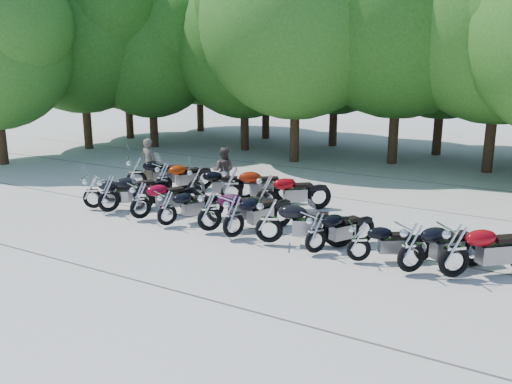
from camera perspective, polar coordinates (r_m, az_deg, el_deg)
The scene contains 30 objects.
ground at distance 14.38m, azimuth -3.01°, elevation -5.53°, with size 90.00×90.00×0.00m, color gray.
tree_0 at distance 33.36m, azimuth -13.61°, elevation 14.86°, with size 7.50×7.50×9.21m.
tree_1 at distance 29.80m, azimuth -11.06°, elevation 14.36°, with size 6.97×6.97×8.55m.
tree_2 at distance 28.28m, azimuth -1.24°, elevation 15.13°, with size 7.31×7.31×8.97m.
tree_3 at distance 25.14m, azimuth 4.29°, elevation 17.52°, with size 8.70×8.70×10.67m.
tree_4 at distance 25.43m, azimuth 15.02°, elevation 17.77°, with size 9.13×9.13×11.20m.
tree_5 at distance 24.74m, azimuth 24.62°, elevation 16.97°, with size 9.04×9.04×11.10m.
tree_9 at distance 35.71m, azimuth -6.07°, elevation 15.20°, with size 7.59×7.59×9.32m.
tree_10 at distance 32.37m, azimuth 1.07°, elevation 15.63°, with size 7.78×7.78×9.55m.
tree_11 at distance 29.93m, azimuth 8.42°, elevation 15.29°, with size 7.56×7.56×9.28m.
tree_12 at distance 28.37m, azimuth 19.33°, elevation 15.20°, with size 7.88×7.88×9.67m.
tree_17 at distance 30.05m, azimuth -18.02°, elevation 15.81°, with size 8.31×8.31×10.20m.
motorcycle_0 at distance 18.09m, azimuth -16.85°, elevation 0.09°, with size 0.68×2.23×1.26m, color black, non-canonical shape.
motorcycle_1 at distance 17.50m, azimuth -15.29°, elevation -0.04°, with size 0.75×2.47×1.40m, color black, non-canonical shape.
motorcycle_2 at distance 16.56m, azimuth -12.11°, elevation -0.77°, with size 0.71×2.33×1.32m, color maroon, non-canonical shape.
motorcycle_3 at distance 15.78m, azimuth -9.37°, elevation -1.59°, with size 0.65×2.15×1.21m, color black, non-canonical shape.
motorcycle_4 at distance 15.09m, azimuth -4.93°, elevation -1.85°, with size 0.75×2.45×1.38m, color #3A0724, non-canonical shape.
motorcycle_5 at distance 14.53m, azimuth -2.39°, elevation -2.47°, with size 0.74×2.42×1.37m, color black, non-canonical shape.
motorcycle_6 at distance 14.09m, azimuth 1.40°, elevation -2.90°, with size 0.76×2.51×1.42m, color black, non-canonical shape.
motorcycle_7 at distance 13.50m, azimuth 6.32°, elevation -4.14°, with size 0.67×2.20×1.24m, color black, non-canonical shape.
motorcycle_8 at distance 13.14m, azimuth 10.81°, elevation -5.04°, with size 0.62×2.03×1.15m, color black, non-canonical shape.
motorcycle_9 at distance 12.70m, azimuth 16.08°, elevation -5.51°, with size 0.74×2.43×1.37m, color black, non-canonical shape.
motorcycle_10 at distance 12.71m, azimuth 20.22°, elevation -5.66°, with size 0.78×2.55×1.44m, color maroon, non-canonical shape.
motorcycle_11 at distance 20.13m, azimuth -12.49°, elevation 2.03°, with size 0.78×2.55×1.44m, color black, non-canonical shape.
motorcycle_12 at distance 19.35m, azimuth -9.72°, elevation 1.50°, with size 0.71×2.35×1.33m, color #A02A05, non-canonical shape.
motorcycle_13 at distance 18.62m, azimuth -6.30°, elevation 1.08°, with size 0.70×2.30×1.30m, color black, non-canonical shape.
motorcycle_14 at distance 17.91m, azimuth -2.57°, elevation 0.85°, with size 0.77×2.54×1.43m, color maroon, non-canonical shape.
motorcycle_15 at distance 17.11m, azimuth 1.09°, elevation 0.11°, with size 0.74×2.42×1.37m, color #870409, non-canonical shape.
rider_0 at distance 20.75m, azimuth -11.18°, elevation 3.03°, with size 0.68×0.44×1.86m, color brown.
rider_1 at distance 19.39m, azimuth -3.43°, elevation 2.26°, with size 0.82×0.64×1.69m, color #504239.
Camera 1 is at (7.43, -11.32, 4.85)m, focal length 38.00 mm.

